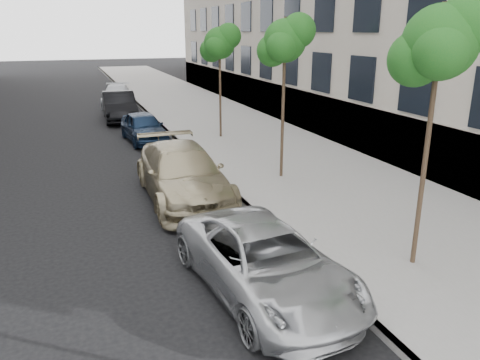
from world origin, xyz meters
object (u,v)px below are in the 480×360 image
tree_mid (286,41)px  sedan_blue (144,127)px  tree_far (220,43)px  suv (183,174)px  minivan (265,262)px  sedan_black (119,106)px  sedan_rear (117,96)px  tree_near (441,43)px

tree_mid → sedan_blue: 8.88m
tree_far → suv: (-3.54, -7.17, -3.46)m
minivan → sedan_blue: 13.58m
tree_mid → tree_far: tree_mid is taller
sedan_black → sedan_rear: bearing=87.1°
tree_mid → sedan_black: bearing=106.3°
suv → sedan_rear: suv is taller
tree_mid → suv: (-3.54, -0.67, -3.69)m
tree_mid → minivan: 8.09m
sedan_blue → sedan_black: sedan_black is taller
tree_near → tree_far: 13.00m
tree_far → sedan_rear: size_ratio=1.07×
tree_near → minivan: (-3.33, 0.19, -3.92)m
tree_near → tree_mid: tree_near is taller
tree_near → suv: 7.80m
sedan_rear → sedan_black: bearing=-86.4°
tree_near → sedan_black: bearing=101.0°
tree_far → minivan: 13.71m
tree_near → suv: bearing=121.2°
tree_near → tree_mid: (-0.00, 6.50, -0.10)m
minivan → sedan_rear: 24.57m
tree_mid → tree_far: bearing=90.0°
sedan_blue → sedan_black: bearing=89.6°
suv → sedan_blue: 7.94m
minivan → suv: size_ratio=0.87×
tree_near → tree_far: (0.00, 13.00, -0.33)m
tree_far → sedan_blue: 5.00m
tree_mid → suv: bearing=-169.3°
tree_near → sedan_black: 20.20m
tree_near → sedan_black: (-3.79, 19.47, -3.79)m
sedan_black → minivan: bearing=-86.5°
minivan → sedan_black: size_ratio=0.99×
tree_mid → minivan: size_ratio=1.10×
minivan → suv: bearing=86.7°
tree_far → sedan_blue: tree_far is taller
tree_near → sedan_black: tree_near is taller
sedan_rear → suv: bearing=-82.0°
minivan → suv: (-0.21, 5.64, 0.13)m
sedan_blue → tree_near: bearing=-80.6°
tree_mid → tree_far: 6.50m
sedan_blue → sedan_black: 5.72m
tree_near → suv: (-3.54, 5.83, -3.79)m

